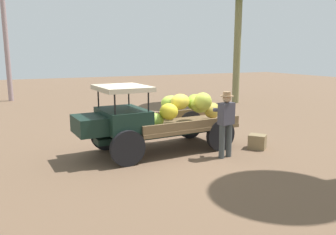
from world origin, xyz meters
TOP-DOWN VIEW (x-y plane):
  - ground_plane at (0.00, 0.00)m, footprint 60.00×60.00m
  - truck at (0.21, 0.05)m, footprint 4.55×2.06m
  - farmer at (-1.24, 1.31)m, footprint 0.52×0.49m
  - wooden_crate at (-2.55, 1.03)m, footprint 0.60×0.61m

SIDE VIEW (x-z plane):
  - ground_plane at x=0.00m, z-range 0.00..0.00m
  - wooden_crate at x=-2.55m, z-range 0.00..0.41m
  - truck at x=0.21m, z-range 0.01..1.90m
  - farmer at x=-1.24m, z-range 0.12..1.87m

